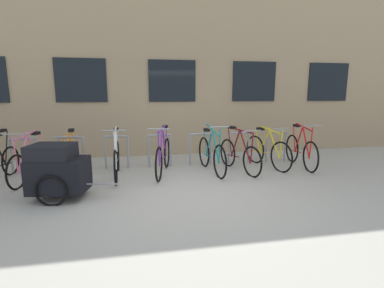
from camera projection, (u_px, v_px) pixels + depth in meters
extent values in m
plane|color=#B2ADA0|center=(193.00, 192.00, 5.10)|extent=(42.00, 42.00, 0.00)
cube|color=tan|center=(163.00, 66.00, 10.78)|extent=(28.00, 6.36, 5.55)
cube|color=black|center=(81.00, 80.00, 7.38)|extent=(1.30, 0.04, 1.13)
cube|color=black|center=(172.00, 81.00, 7.81)|extent=(1.30, 0.04, 1.13)
cube|color=black|center=(254.00, 82.00, 8.23)|extent=(1.30, 0.04, 1.13)
cube|color=black|center=(328.00, 82.00, 8.65)|extent=(1.30, 0.04, 1.13)
cylinder|color=gray|center=(11.00, 156.00, 6.21)|extent=(0.05, 0.05, 0.77)
cylinder|color=gray|center=(37.00, 156.00, 6.30)|extent=(0.05, 0.05, 0.77)
cylinder|color=gray|center=(22.00, 139.00, 6.19)|extent=(0.52, 0.05, 0.05)
cylinder|color=gray|center=(60.00, 155.00, 6.39)|extent=(0.05, 0.05, 0.77)
cylinder|color=gray|center=(84.00, 154.00, 6.48)|extent=(0.05, 0.05, 0.77)
cylinder|color=gray|center=(70.00, 138.00, 6.37)|extent=(0.52, 0.05, 0.05)
cylinder|color=gray|center=(105.00, 153.00, 6.57)|extent=(0.05, 0.05, 0.77)
cylinder|color=gray|center=(128.00, 152.00, 6.66)|extent=(0.05, 0.05, 0.77)
cylinder|color=gray|center=(116.00, 136.00, 6.54)|extent=(0.52, 0.05, 0.05)
cylinder|color=gray|center=(149.00, 151.00, 6.74)|extent=(0.05, 0.05, 0.77)
cylinder|color=gray|center=(170.00, 151.00, 6.84)|extent=(0.05, 0.05, 0.77)
cylinder|color=gray|center=(159.00, 135.00, 6.72)|extent=(0.52, 0.05, 0.05)
cylinder|color=gray|center=(190.00, 150.00, 6.92)|extent=(0.05, 0.05, 0.77)
cylinder|color=gray|center=(210.00, 149.00, 7.01)|extent=(0.05, 0.05, 0.77)
cylinder|color=gray|center=(200.00, 134.00, 6.90)|extent=(0.52, 0.05, 0.05)
cylinder|color=gray|center=(229.00, 148.00, 7.10)|extent=(0.05, 0.05, 0.77)
cylinder|color=gray|center=(249.00, 148.00, 7.19)|extent=(0.05, 0.05, 0.77)
cylinder|color=gray|center=(239.00, 133.00, 7.07)|extent=(0.52, 0.05, 0.05)
cylinder|color=gray|center=(266.00, 147.00, 7.27)|extent=(0.05, 0.05, 0.77)
cylinder|color=gray|center=(285.00, 146.00, 7.37)|extent=(0.05, 0.05, 0.77)
cylinder|color=gray|center=(277.00, 132.00, 7.25)|extent=(0.52, 0.05, 0.05)
torus|color=black|center=(11.00, 161.00, 6.17)|extent=(0.13, 0.64, 0.64)
cylinder|color=black|center=(4.00, 165.00, 5.92)|extent=(0.09, 0.52, 0.07)
cylinder|color=black|center=(6.00, 147.00, 6.02)|extent=(0.05, 0.20, 0.67)
cube|color=black|center=(2.00, 131.00, 5.87)|extent=(0.13, 0.21, 0.06)
torus|color=black|center=(204.00, 152.00, 6.87)|extent=(0.11, 0.73, 0.73)
torus|color=black|center=(220.00, 162.00, 5.89)|extent=(0.11, 0.73, 0.73)
cylinder|color=teal|center=(215.00, 144.00, 6.10)|extent=(0.09, 0.50, 0.77)
cylinder|color=teal|center=(209.00, 145.00, 6.50)|extent=(0.07, 0.37, 0.61)
cylinder|color=teal|center=(213.00, 130.00, 6.21)|extent=(0.12, 0.81, 0.20)
cylinder|color=teal|center=(208.00, 155.00, 6.63)|extent=(0.08, 0.52, 0.08)
cylinder|color=teal|center=(205.00, 142.00, 6.74)|extent=(0.04, 0.20, 0.54)
cylinder|color=teal|center=(220.00, 145.00, 5.85)|extent=(0.04, 0.08, 0.70)
cube|color=black|center=(207.00, 130.00, 6.60)|extent=(0.12, 0.21, 0.06)
cylinder|color=gray|center=(220.00, 127.00, 5.81)|extent=(0.44, 0.07, 0.03)
torus|color=black|center=(75.00, 158.00, 6.35)|extent=(0.08, 0.67, 0.67)
torus|color=black|center=(66.00, 171.00, 5.31)|extent=(0.08, 0.67, 0.67)
cylinder|color=orange|center=(67.00, 153.00, 5.55)|extent=(0.07, 0.52, 0.68)
cylinder|color=orange|center=(71.00, 149.00, 5.96)|extent=(0.06, 0.40, 0.69)
cylinder|color=orange|center=(68.00, 135.00, 5.66)|extent=(0.09, 0.86, 0.05)
cylinder|color=orange|center=(73.00, 162.00, 6.10)|extent=(0.06, 0.55, 0.07)
cylinder|color=orange|center=(73.00, 145.00, 6.21)|extent=(0.04, 0.20, 0.64)
cylinder|color=orange|center=(65.00, 155.00, 5.28)|extent=(0.03, 0.08, 0.61)
cube|color=black|center=(71.00, 130.00, 6.06)|extent=(0.11, 0.21, 0.06)
cylinder|color=gray|center=(63.00, 137.00, 5.25)|extent=(0.44, 0.05, 0.03)
torus|color=black|center=(255.00, 149.00, 7.22)|extent=(0.21, 0.70, 0.72)
torus|color=black|center=(281.00, 157.00, 6.36)|extent=(0.21, 0.70, 0.72)
cylinder|color=yellow|center=(274.00, 143.00, 6.55)|extent=(0.15, 0.46, 0.68)
cylinder|color=yellow|center=(264.00, 142.00, 6.88)|extent=(0.12, 0.33, 0.59)
cylinder|color=yellow|center=(270.00, 130.00, 6.63)|extent=(0.21, 0.72, 0.13)
cylinder|color=yellow|center=(261.00, 152.00, 7.01)|extent=(0.14, 0.48, 0.07)
cylinder|color=yellow|center=(258.00, 140.00, 7.09)|extent=(0.07, 0.20, 0.53)
cylinder|color=yellow|center=(281.00, 144.00, 6.33)|extent=(0.05, 0.08, 0.62)
cube|color=black|center=(260.00, 129.00, 6.96)|extent=(0.15, 0.22, 0.06)
cylinder|color=gray|center=(281.00, 129.00, 6.29)|extent=(0.43, 0.13, 0.03)
torus|color=black|center=(118.00, 156.00, 6.53)|extent=(0.06, 0.71, 0.71)
torus|color=black|center=(116.00, 168.00, 5.49)|extent=(0.06, 0.71, 0.71)
cylinder|color=silver|center=(116.00, 149.00, 5.72)|extent=(0.05, 0.52, 0.76)
cylinder|color=silver|center=(117.00, 147.00, 6.13)|extent=(0.05, 0.39, 0.67)
cylinder|color=silver|center=(115.00, 131.00, 5.83)|extent=(0.07, 0.85, 0.12)
cylinder|color=silver|center=(117.00, 159.00, 6.27)|extent=(0.04, 0.54, 0.07)
cylinder|color=silver|center=(117.00, 143.00, 6.39)|extent=(0.03, 0.20, 0.61)
cylinder|color=silver|center=(115.00, 150.00, 5.46)|extent=(0.03, 0.08, 0.69)
cube|color=black|center=(116.00, 129.00, 6.24)|extent=(0.11, 0.20, 0.06)
cylinder|color=gray|center=(114.00, 131.00, 5.41)|extent=(0.44, 0.04, 0.03)
torus|color=black|center=(167.00, 153.00, 6.79)|extent=(0.21, 0.71, 0.72)
torus|color=black|center=(159.00, 164.00, 5.71)|extent=(0.21, 0.71, 0.72)
cylinder|color=#722D99|center=(161.00, 146.00, 5.95)|extent=(0.16, 0.52, 0.75)
cylinder|color=#722D99|center=(164.00, 144.00, 6.38)|extent=(0.13, 0.40, 0.70)
cylinder|color=#722D99|center=(162.00, 129.00, 6.07)|extent=(0.24, 0.85, 0.09)
cylinder|color=#722D99|center=(165.00, 156.00, 6.52)|extent=(0.15, 0.54, 0.08)
cylinder|color=#722D99|center=(166.00, 141.00, 6.64)|extent=(0.07, 0.20, 0.63)
cylinder|color=#722D99|center=(159.00, 147.00, 5.68)|extent=(0.05, 0.08, 0.68)
cube|color=black|center=(165.00, 127.00, 6.49)|extent=(0.14, 0.22, 0.06)
cylinder|color=gray|center=(159.00, 129.00, 5.63)|extent=(0.43, 0.13, 0.03)
torus|color=black|center=(228.00, 153.00, 6.91)|extent=(0.19, 0.67, 0.68)
torus|color=black|center=(252.00, 162.00, 5.99)|extent=(0.19, 0.67, 0.68)
cylinder|color=maroon|center=(245.00, 146.00, 6.19)|extent=(0.15, 0.48, 0.70)
cylinder|color=maroon|center=(235.00, 144.00, 6.55)|extent=(0.12, 0.36, 0.68)
cylinder|color=maroon|center=(241.00, 130.00, 6.28)|extent=(0.21, 0.77, 0.05)
cylinder|color=maroon|center=(233.00, 156.00, 6.68)|extent=(0.14, 0.50, 0.07)
cylinder|color=maroon|center=(230.00, 141.00, 6.77)|extent=(0.07, 0.20, 0.62)
cylinder|color=maroon|center=(252.00, 147.00, 5.96)|extent=(0.05, 0.08, 0.63)
cube|color=black|center=(232.00, 127.00, 6.63)|extent=(0.14, 0.22, 0.06)
cylinder|color=gray|center=(252.00, 131.00, 5.92)|extent=(0.43, 0.13, 0.03)
torus|color=black|center=(43.00, 160.00, 6.22)|extent=(0.14, 0.67, 0.67)
torus|color=black|center=(17.00, 172.00, 5.24)|extent=(0.14, 0.67, 0.67)
cylinder|color=pink|center=(23.00, 153.00, 5.45)|extent=(0.11, 0.48, 0.74)
cylinder|color=pink|center=(34.00, 151.00, 5.83)|extent=(0.09, 0.35, 0.65)
cylinder|color=pink|center=(26.00, 135.00, 5.55)|extent=(0.15, 0.77, 0.13)
cylinder|color=pink|center=(37.00, 163.00, 5.98)|extent=(0.10, 0.50, 0.07)
cylinder|color=pink|center=(40.00, 147.00, 6.07)|extent=(0.05, 0.20, 0.59)
cylinder|color=pink|center=(15.00, 154.00, 5.20)|extent=(0.04, 0.08, 0.68)
cube|color=black|center=(36.00, 133.00, 5.93)|extent=(0.13, 0.21, 0.06)
cylinder|color=gray|center=(14.00, 134.00, 5.16)|extent=(0.44, 0.09, 0.03)
torus|color=black|center=(292.00, 148.00, 7.33)|extent=(0.12, 0.72, 0.72)
torus|color=black|center=(311.00, 157.00, 6.35)|extent=(0.12, 0.72, 0.72)
cylinder|color=red|center=(306.00, 141.00, 6.56)|extent=(0.09, 0.48, 0.74)
cylinder|color=red|center=(298.00, 140.00, 6.95)|extent=(0.07, 0.35, 0.66)
cylinder|color=red|center=(304.00, 127.00, 6.66)|extent=(0.12, 0.77, 0.12)
cylinder|color=red|center=(296.00, 151.00, 7.09)|extent=(0.08, 0.50, 0.08)
cylinder|color=red|center=(294.00, 138.00, 7.19)|extent=(0.05, 0.20, 0.60)
cylinder|color=red|center=(311.00, 142.00, 6.32)|extent=(0.04, 0.08, 0.67)
cube|color=black|center=(297.00, 126.00, 7.04)|extent=(0.12, 0.21, 0.06)
cylinder|color=gray|center=(312.00, 126.00, 6.28)|extent=(0.44, 0.07, 0.03)
cube|color=black|center=(59.00, 175.00, 4.74)|extent=(0.99, 0.74, 0.56)
cube|color=black|center=(52.00, 151.00, 4.67)|extent=(0.76, 0.67, 0.24)
torus|color=black|center=(68.00, 179.00, 5.10)|extent=(0.52, 0.13, 0.52)
torus|color=black|center=(51.00, 191.00, 4.45)|extent=(0.52, 0.13, 0.52)
cylinder|color=gray|center=(103.00, 184.00, 4.78)|extent=(0.55, 0.12, 0.03)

